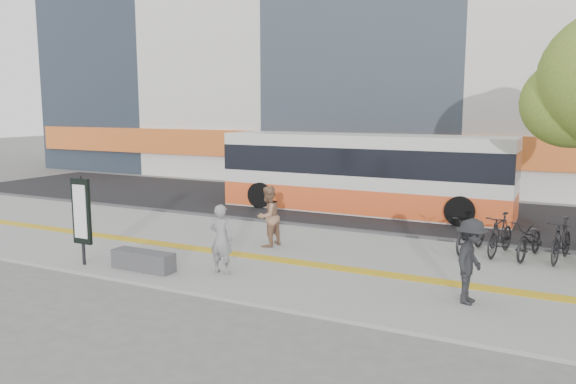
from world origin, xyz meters
The scene contains 12 objects.
ground centered at (0.00, 0.00, 0.00)m, with size 120.00×120.00×0.00m, color #5F5F5A.
sidewalk centered at (0.00, 1.50, 0.04)m, with size 40.00×7.00×0.08m, color gray.
tactile_strip centered at (0.00, 1.00, 0.09)m, with size 40.00×0.45×0.01m, color gold.
street centered at (0.00, 9.00, 0.03)m, with size 40.00×8.00×0.06m, color black.
curb centered at (0.00, 5.00, 0.07)m, with size 40.00×0.25×0.14m, color #3A3A3C.
bench centered at (-2.60, -1.20, 0.30)m, with size 1.60×0.45×0.45m, color #3A3A3C.
signboard centered at (-4.20, -1.51, 1.37)m, with size 0.55×0.10×2.20m.
bus centered at (-0.57, 8.50, 1.40)m, with size 10.66×2.53×2.84m.
bicycle_row centered at (5.46, 4.00, 0.59)m, with size 3.88×1.97×1.09m.
seated_woman centered at (-0.80, -0.59, 0.89)m, with size 0.59×0.39×1.62m, color black.
pedestrian_tan centered at (-1.08, 2.14, 0.91)m, with size 0.81×0.63×1.67m, color #92684D.
pedestrian_dark centered at (4.63, -0.10, 0.92)m, with size 1.09×0.62×1.68m, color black.
Camera 1 is at (6.18, -11.07, 3.87)m, focal length 34.85 mm.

